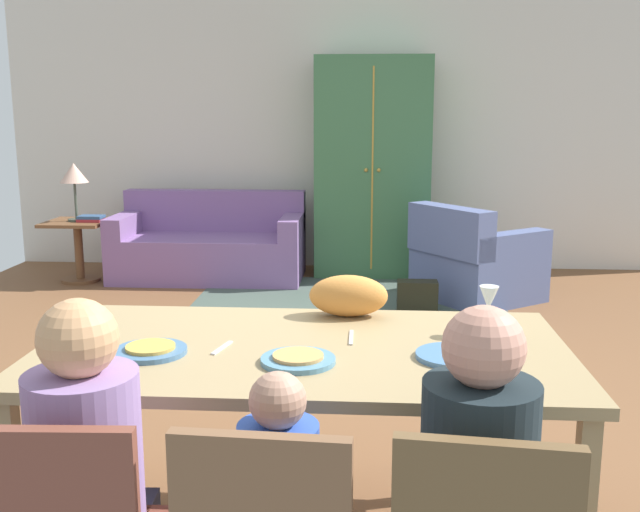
{
  "coord_description": "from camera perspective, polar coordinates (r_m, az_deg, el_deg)",
  "views": [
    {
      "loc": [
        0.26,
        -3.8,
        1.58
      ],
      "look_at": [
        0.01,
        -0.13,
        0.85
      ],
      "focal_mm": 40.85,
      "sensor_mm": 36.0,
      "label": 1
    }
  ],
  "objects": [
    {
      "name": "ground_plane",
      "position": [
        4.62,
        0.39,
        -8.92
      ],
      "size": [
        6.87,
        6.25,
        0.02
      ],
      "primitive_type": "cube",
      "color": "brown"
    },
    {
      "name": "back_wall",
      "position": [
        7.51,
        1.89,
        9.43
      ],
      "size": [
        6.87,
        0.1,
        2.7
      ],
      "primitive_type": "cube",
      "color": "silver",
      "rests_on": "ground_plane"
    },
    {
      "name": "dining_table",
      "position": [
        2.63,
        -1.33,
        -8.41
      ],
      "size": [
        1.88,
        1.0,
        0.76
      ],
      "color": "#9D855A",
      "rests_on": "ground_plane"
    },
    {
      "name": "plate_near_man",
      "position": [
        2.59,
        -13.13,
        -7.26
      ],
      "size": [
        0.25,
        0.25,
        0.02
      ],
      "primitive_type": "cylinder",
      "color": "teal",
      "rests_on": "dining_table"
    },
    {
      "name": "pizza_near_man",
      "position": [
        2.59,
        -13.15,
        -6.95
      ],
      "size": [
        0.17,
        0.17,
        0.01
      ],
      "primitive_type": "cylinder",
      "color": "gold",
      "rests_on": "plate_near_man"
    },
    {
      "name": "plate_near_child",
      "position": [
        2.44,
        -1.73,
        -8.16
      ],
      "size": [
        0.25,
        0.25,
        0.02
      ],
      "primitive_type": "cylinder",
      "color": "teal",
      "rests_on": "dining_table"
    },
    {
      "name": "pizza_near_child",
      "position": [
        2.43,
        -1.73,
        -7.83
      ],
      "size": [
        0.17,
        0.17,
        0.01
      ],
      "primitive_type": "cylinder",
      "color": "tan",
      "rests_on": "plate_near_child"
    },
    {
      "name": "plate_near_woman",
      "position": [
        2.52,
        10.34,
        -7.7
      ],
      "size": [
        0.25,
        0.25,
        0.02
      ],
      "primitive_type": "cylinder",
      "color": "teal",
      "rests_on": "dining_table"
    },
    {
      "name": "wine_glass",
      "position": [
        2.77,
        13.08,
        -3.4
      ],
      "size": [
        0.07,
        0.07,
        0.19
      ],
      "color": "silver",
      "rests_on": "dining_table"
    },
    {
      "name": "fork",
      "position": [
        2.6,
        -7.68,
        -7.14
      ],
      "size": [
        0.05,
        0.15,
        0.01
      ],
      "primitive_type": "cube",
      "rotation": [
        0.0,
        0.0,
        -0.24
      ],
      "color": "silver",
      "rests_on": "dining_table"
    },
    {
      "name": "knife",
      "position": [
        2.7,
        2.46,
        -6.39
      ],
      "size": [
        0.01,
        0.17,
        0.01
      ],
      "primitive_type": "cube",
      "rotation": [
        0.0,
        0.0,
        0.01
      ],
      "color": "silver",
      "rests_on": "dining_table"
    },
    {
      "name": "person_man",
      "position": [
        2.21,
        -17.31,
        -18.16
      ],
      "size": [
        0.3,
        0.41,
        1.11
      ],
      "color": "#303349",
      "rests_on": "ground_plane"
    },
    {
      "name": "cat",
      "position": [
        2.96,
        2.24,
        -3.13
      ],
      "size": [
        0.32,
        0.16,
        0.17
      ],
      "primitive_type": "ellipsoid",
      "rotation": [
        0.0,
        0.0,
        0.0
      ],
      "color": "orange",
      "rests_on": "dining_table"
    },
    {
      "name": "area_rug",
      "position": [
        6.18,
        2.18,
        -3.57
      ],
      "size": [
        2.6,
        1.8,
        0.01
      ],
      "primitive_type": "cube",
      "color": "#435249",
      "rests_on": "ground_plane"
    },
    {
      "name": "couch",
      "position": [
        7.12,
        -8.61,
        0.74
      ],
      "size": [
        1.79,
        0.86,
        0.82
      ],
      "color": "#7F5B94",
      "rests_on": "ground_plane"
    },
    {
      "name": "armchair",
      "position": [
        6.34,
        11.97,
        -0.52
      ],
      "size": [
        1.2,
        1.19,
        0.82
      ],
      "color": "slate",
      "rests_on": "ground_plane"
    },
    {
      "name": "armoire",
      "position": [
        7.13,
        4.12,
        6.91
      ],
      "size": [
        1.1,
        0.59,
        2.1
      ],
      "color": "#3C6C43",
      "rests_on": "ground_plane"
    },
    {
      "name": "side_table",
      "position": [
        7.22,
        -18.41,
        1.03
      ],
      "size": [
        0.56,
        0.56,
        0.58
      ],
      "color": "brown",
      "rests_on": "ground_plane"
    },
    {
      "name": "table_lamp",
      "position": [
        7.15,
        -18.72,
        6.02
      ],
      "size": [
        0.26,
        0.26,
        0.54
      ],
      "color": "#404A3D",
      "rests_on": "side_table"
    },
    {
      "name": "book_lower",
      "position": [
        7.11,
        -17.51,
        2.7
      ],
      "size": [
        0.22,
        0.16,
        0.03
      ],
      "primitive_type": "cube",
      "color": "maroon",
      "rests_on": "side_table"
    },
    {
      "name": "book_upper",
      "position": [
        7.11,
        -17.49,
        2.93
      ],
      "size": [
        0.22,
        0.16,
        0.03
      ],
      "primitive_type": "cube",
      "color": "#315078",
      "rests_on": "book_lower"
    },
    {
      "name": "handbag",
      "position": [
        5.87,
        7.63,
        -3.19
      ],
      "size": [
        0.32,
        0.16,
        0.26
      ],
      "primitive_type": "cube",
      "color": "black",
      "rests_on": "ground_plane"
    }
  ]
}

